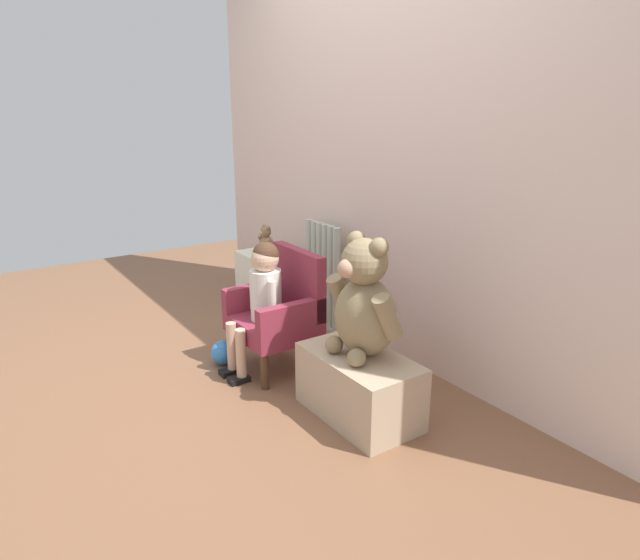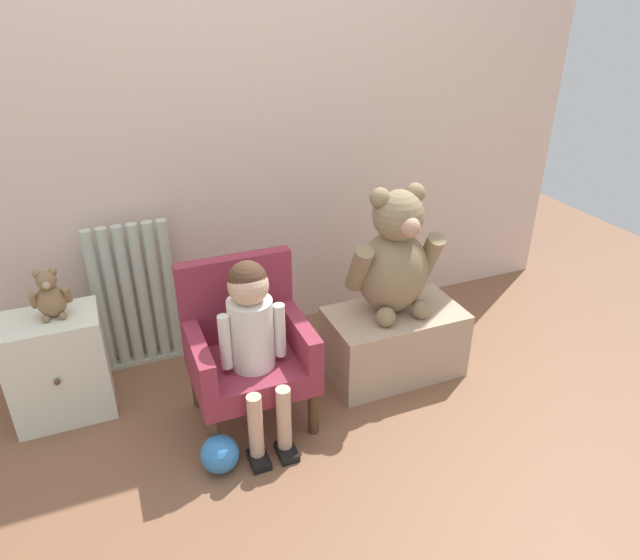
{
  "view_description": "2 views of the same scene",
  "coord_description": "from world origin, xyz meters",
  "views": [
    {
      "loc": [
        2.5,
        -1.01,
        1.45
      ],
      "look_at": [
        0.31,
        0.48,
        0.61
      ],
      "focal_mm": 32.0,
      "sensor_mm": 36.0,
      "label": 1
    },
    {
      "loc": [
        -0.51,
        -1.38,
        1.61
      ],
      "look_at": [
        0.23,
        0.44,
        0.58
      ],
      "focal_mm": 32.0,
      "sensor_mm": 36.0,
      "label": 2
    }
  ],
  "objects": [
    {
      "name": "small_dresser",
      "position": [
        -0.78,
        0.76,
        0.23
      ],
      "size": [
        0.37,
        0.27,
        0.46
      ],
      "color": "silver",
      "rests_on": "ground_plane"
    },
    {
      "name": "back_wall",
      "position": [
        0.0,
        1.13,
        1.2
      ],
      "size": [
        3.8,
        0.05,
        2.4
      ],
      "primitive_type": "cube",
      "color": "beige",
      "rests_on": "ground_plane"
    },
    {
      "name": "child_figure",
      "position": [
        -0.07,
        0.36,
        0.48
      ],
      "size": [
        0.25,
        0.35,
        0.73
      ],
      "color": "silver",
      "rests_on": "ground_plane"
    },
    {
      "name": "large_teddy_bear",
      "position": [
        0.6,
        0.52,
        0.56
      ],
      "size": [
        0.42,
        0.29,
        0.57
      ],
      "color": "#8D7855",
      "rests_on": "low_bench"
    },
    {
      "name": "small_teddy_bear",
      "position": [
        -0.75,
        0.76,
        0.55
      ],
      "size": [
        0.15,
        0.1,
        0.2
      ],
      "color": "olive",
      "rests_on": "small_dresser"
    },
    {
      "name": "low_bench",
      "position": [
        0.61,
        0.5,
        0.16
      ],
      "size": [
        0.6,
        0.34,
        0.31
      ],
      "primitive_type": "cube",
      "color": "tan",
      "rests_on": "ground_plane"
    },
    {
      "name": "ground_plane",
      "position": [
        0.0,
        0.0,
        0.0
      ],
      "size": [
        6.0,
        6.0,
        0.0
      ],
      "primitive_type": "plane",
      "color": "brown"
    },
    {
      "name": "toy_ball",
      "position": [
        -0.27,
        0.2,
        0.07
      ],
      "size": [
        0.14,
        0.14,
        0.14
      ],
      "primitive_type": "sphere",
      "color": "#347ECB",
      "rests_on": "ground_plane"
    },
    {
      "name": "child_armchair",
      "position": [
        -0.07,
        0.47,
        0.33
      ],
      "size": [
        0.46,
        0.4,
        0.66
      ],
      "color": "maroon",
      "rests_on": "ground_plane"
    },
    {
      "name": "radiator",
      "position": [
        -0.44,
        1.01,
        0.35
      ],
      "size": [
        0.37,
        0.05,
        0.7
      ],
      "color": "beige",
      "rests_on": "ground_plane"
    }
  ]
}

